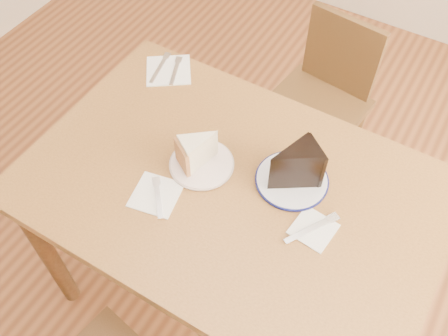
# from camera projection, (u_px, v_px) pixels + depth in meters

# --- Properties ---
(ground) EXTENTS (4.00, 4.00, 0.00)m
(ground) POSITION_uv_depth(u_px,v_px,m) (229.00, 290.00, 2.04)
(ground) COLOR #522B15
(ground) RESTS_ON ground
(table) EXTENTS (1.20, 0.80, 0.75)m
(table) POSITION_uv_depth(u_px,v_px,m) (231.00, 204.00, 1.51)
(table) COLOR #593718
(table) RESTS_ON ground
(chair_far) EXTENTS (0.42, 0.42, 0.76)m
(chair_far) POSITION_uv_depth(u_px,v_px,m) (320.00, 99.00, 2.10)
(chair_far) COLOR #382310
(chair_far) RESTS_ON ground
(plate_cream) EXTENTS (0.18, 0.18, 0.01)m
(plate_cream) POSITION_uv_depth(u_px,v_px,m) (202.00, 164.00, 1.47)
(plate_cream) COLOR white
(plate_cream) RESTS_ON table
(plate_navy) EXTENTS (0.20, 0.20, 0.01)m
(plate_navy) POSITION_uv_depth(u_px,v_px,m) (292.00, 180.00, 1.44)
(plate_navy) COLOR white
(plate_navy) RESTS_ON table
(carrot_cake) EXTENTS (0.12, 0.14, 0.09)m
(carrot_cake) POSITION_uv_depth(u_px,v_px,m) (201.00, 150.00, 1.44)
(carrot_cake) COLOR beige
(carrot_cake) RESTS_ON plate_cream
(chocolate_cake) EXTENTS (0.16, 0.17, 0.12)m
(chocolate_cake) POSITION_uv_depth(u_px,v_px,m) (291.00, 169.00, 1.38)
(chocolate_cake) COLOR black
(chocolate_cake) RESTS_ON plate_navy
(napkin_cream) EXTENTS (0.15, 0.15, 0.00)m
(napkin_cream) POSITION_uv_depth(u_px,v_px,m) (156.00, 195.00, 1.41)
(napkin_cream) COLOR white
(napkin_cream) RESTS_ON table
(napkin_navy) EXTENTS (0.12, 0.12, 0.00)m
(napkin_navy) POSITION_uv_depth(u_px,v_px,m) (313.00, 229.00, 1.35)
(napkin_navy) COLOR white
(napkin_navy) RESTS_ON table
(napkin_spare) EXTENTS (0.21, 0.21, 0.00)m
(napkin_spare) POSITION_uv_depth(u_px,v_px,m) (169.00, 70.00, 1.72)
(napkin_spare) COLOR white
(napkin_spare) RESTS_ON table
(fork_cream) EXTENTS (0.10, 0.11, 0.00)m
(fork_cream) POSITION_uv_depth(u_px,v_px,m) (158.00, 198.00, 1.40)
(fork_cream) COLOR silver
(fork_cream) RESTS_ON napkin_cream
(knife_navy) EXTENTS (0.10, 0.15, 0.00)m
(knife_navy) POSITION_uv_depth(u_px,v_px,m) (311.00, 229.00, 1.34)
(knife_navy) COLOR silver
(knife_navy) RESTS_ON napkin_navy
(fork_spare) EXTENTS (0.07, 0.13, 0.00)m
(fork_spare) POSITION_uv_depth(u_px,v_px,m) (175.00, 71.00, 1.72)
(fork_spare) COLOR silver
(fork_spare) RESTS_ON napkin_spare
(knife_spare) EXTENTS (0.05, 0.16, 0.00)m
(knife_spare) POSITION_uv_depth(u_px,v_px,m) (160.00, 68.00, 1.73)
(knife_spare) COLOR silver
(knife_spare) RESTS_ON napkin_spare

